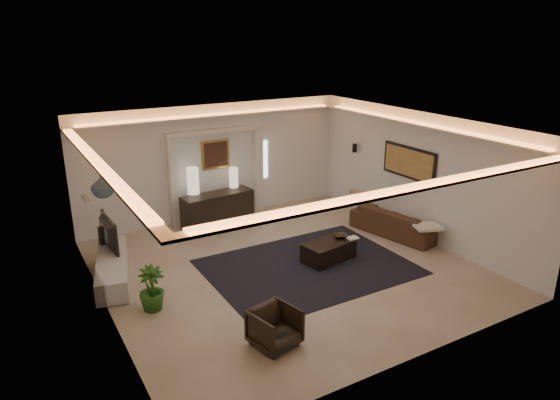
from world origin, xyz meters
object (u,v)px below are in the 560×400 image
console (218,211)px  sofa (395,222)px  armchair (275,327)px  coffee_table (328,251)px

console → sofa: size_ratio=0.84×
armchair → coffee_table: bearing=26.9°
console → armchair: (-1.24, -5.03, -0.09)m
coffee_table → console: bearing=102.5°
sofa → coffee_table: sofa is taller
console → coffee_table: 3.21m
armchair → sofa: bearing=14.6°
armchair → console: bearing=63.0°
console → armchair: size_ratio=2.63×
sofa → coffee_table: (-2.19, -0.38, -0.10)m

